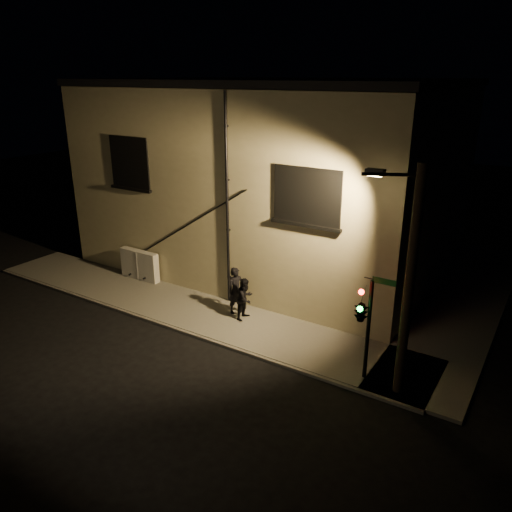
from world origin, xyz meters
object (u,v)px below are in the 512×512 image
Objects in this scene: pedestrian_a at (236,291)px; streetlamp_pole at (407,278)px; traffic_signal at (362,311)px; utility_cabinet at (140,265)px; pedestrian_b at (245,299)px.

pedestrian_a is 7.55m from streetlamp_pole.
streetlamp_pole is (1.19, 0.04, 1.29)m from traffic_signal.
pedestrian_a is at bearing 166.73° from streetlamp_pole.
pedestrian_a is 6.09m from traffic_signal.
pedestrian_a is 0.27× the size of streetlamp_pole.
utility_cabinet is 6.31m from pedestrian_b.
pedestrian_b is 5.53m from traffic_signal.
pedestrian_b is 7.04m from streetlamp_pole.
utility_cabinet is 0.61× the size of traffic_signal.
pedestrian_b reaches higher than utility_cabinet.
streetlamp_pole reaches higher than pedestrian_b.
pedestrian_b is at bearing 167.33° from streetlamp_pole.
traffic_signal is (5.13, -1.47, 1.46)m from pedestrian_b.
traffic_signal is (11.39, -2.18, 1.60)m from utility_cabinet.
streetlamp_pole reaches higher than pedestrian_a.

